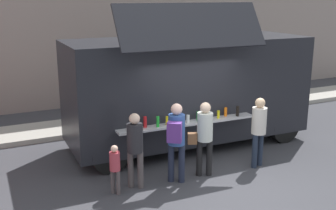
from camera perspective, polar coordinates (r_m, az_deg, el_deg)
ground_plane at (r=9.50m, az=6.90°, el=-10.30°), size 60.00×60.00×0.00m
curb_strip at (r=12.93m, az=-18.93°, el=-3.76°), size 28.00×1.60×0.15m
building_behind at (r=16.31m, az=-18.22°, el=12.72°), size 32.00×2.40×7.25m
food_truck_main at (r=11.23m, az=2.85°, el=2.35°), size 6.50×2.97×3.84m
trash_bin at (r=15.31m, az=10.68°, el=1.21°), size 0.60×0.60×0.97m
customer_front_ordering at (r=9.39m, az=4.94°, el=-3.80°), size 0.56×0.39×1.73m
customer_mid_with_backpack at (r=8.98m, az=1.12°, el=-4.16°), size 0.52×0.57×1.79m
customer_rear_waiting at (r=8.82m, az=-4.52°, el=-5.31°), size 0.34×0.34×1.65m
customer_extra_browsing at (r=10.09m, az=12.28°, el=-2.83°), size 0.35×0.35×1.70m
child_near_queue at (r=8.70m, az=-7.25°, el=-8.13°), size 0.22×0.22×1.07m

